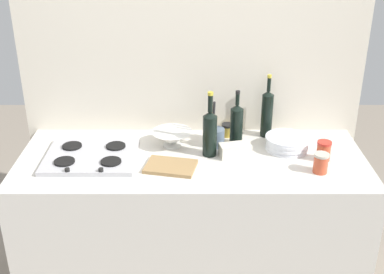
% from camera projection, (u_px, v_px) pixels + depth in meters
% --- Properties ---
extents(counter_block, '(1.80, 0.70, 0.90)m').
position_uv_depth(counter_block, '(192.00, 229.00, 2.76)').
color(counter_block, silver).
rests_on(counter_block, ground).
extents(backsplash_panel, '(1.90, 0.06, 2.40)m').
position_uv_depth(backsplash_panel, '(192.00, 79.00, 2.78)').
color(backsplash_panel, beige).
rests_on(backsplash_panel, ground).
extents(stovetop_hob, '(0.46, 0.39, 0.04)m').
position_uv_depth(stovetop_hob, '(91.00, 156.00, 2.55)').
color(stovetop_hob, '#B2B2B7').
rests_on(stovetop_hob, counter_block).
extents(plate_stack, '(0.23, 0.23, 0.07)m').
position_uv_depth(plate_stack, '(287.00, 143.00, 2.64)').
color(plate_stack, white).
rests_on(plate_stack, counter_block).
extents(wine_bottle_leftmost, '(0.07, 0.07, 0.31)m').
position_uv_depth(wine_bottle_leftmost, '(236.00, 124.00, 2.66)').
color(wine_bottle_leftmost, black).
rests_on(wine_bottle_leftmost, counter_block).
extents(wine_bottle_mid_left, '(0.06, 0.06, 0.36)m').
position_uv_depth(wine_bottle_mid_left, '(267.00, 113.00, 2.75)').
color(wine_bottle_mid_left, black).
rests_on(wine_bottle_mid_left, counter_block).
extents(wine_bottle_mid_right, '(0.07, 0.07, 0.35)m').
position_uv_depth(wine_bottle_mid_right, '(210.00, 132.00, 2.54)').
color(wine_bottle_mid_right, black).
rests_on(wine_bottle_mid_right, counter_block).
extents(mixing_bowl, '(0.22, 0.22, 0.09)m').
position_uv_depth(mixing_bowl, '(172.00, 138.00, 2.67)').
color(mixing_bowl, white).
rests_on(mixing_bowl, counter_block).
extents(butter_dish, '(0.18, 0.12, 0.07)m').
position_uv_depth(butter_dish, '(235.00, 150.00, 2.57)').
color(butter_dish, silver).
rests_on(butter_dish, counter_block).
extents(utensil_crock, '(0.09, 0.09, 0.28)m').
position_uv_depth(utensil_crock, '(216.00, 136.00, 2.66)').
color(utensil_crock, slate).
rests_on(utensil_crock, counter_block).
extents(condiment_jar_front, '(0.07, 0.07, 0.10)m').
position_uv_depth(condiment_jar_front, '(324.00, 151.00, 2.53)').
color(condiment_jar_front, '#C64C2D').
rests_on(condiment_jar_front, counter_block).
extents(condiment_jar_rear, '(0.07, 0.07, 0.07)m').
position_uv_depth(condiment_jar_rear, '(227.00, 130.00, 2.79)').
color(condiment_jar_rear, gold).
rests_on(condiment_jar_rear, counter_block).
extents(condiment_jar_spare, '(0.07, 0.07, 0.10)m').
position_uv_depth(condiment_jar_spare, '(321.00, 163.00, 2.41)').
color(condiment_jar_spare, '#C64C2D').
rests_on(condiment_jar_spare, counter_block).
extents(cutting_board, '(0.28, 0.22, 0.02)m').
position_uv_depth(cutting_board, '(171.00, 166.00, 2.46)').
color(cutting_board, '#9E7A4C').
rests_on(cutting_board, counter_block).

